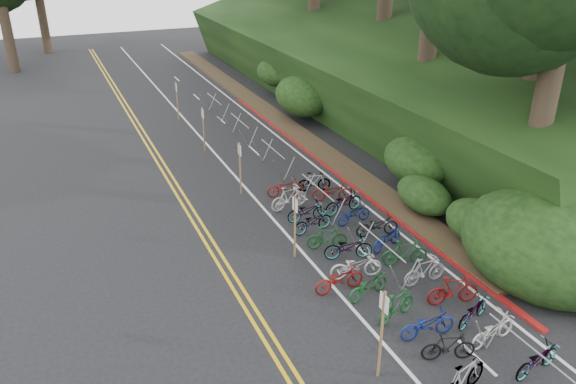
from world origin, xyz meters
name	(u,v)px	position (x,y,z in m)	size (l,w,h in m)	color
ground	(346,344)	(0.00, 0.00, 0.00)	(120.00, 120.00, 0.00)	black
road_markings	(249,201)	(0.63, 10.10, 0.00)	(7.47, 80.00, 0.01)	gold
red_curb	(330,168)	(5.70, 12.00, 0.05)	(0.25, 28.00, 0.10)	maroon
embankment	(381,76)	(12.96, 19.04, 2.57)	(14.30, 48.14, 9.11)	black
bike_rack_front	(528,356)	(3.60, -3.23, 0.87)	(1.15, 3.02, 1.20)	#979798
bike_racks_rest	(273,154)	(3.00, 13.00, 0.85)	(1.14, 23.00, 1.17)	#979798
signpost_near	(382,329)	(0.16, -1.48, 1.56)	(0.08, 0.40, 2.74)	brown
signposts_rest	(220,144)	(0.60, 14.00, 1.43)	(0.08, 18.40, 2.50)	brown
bike_front	(339,279)	(1.07, 2.44, 0.47)	(1.79, 0.63, 0.94)	maroon
bike_valet	(373,251)	(3.04, 3.51, 0.47)	(3.41, 14.80, 1.10)	slate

